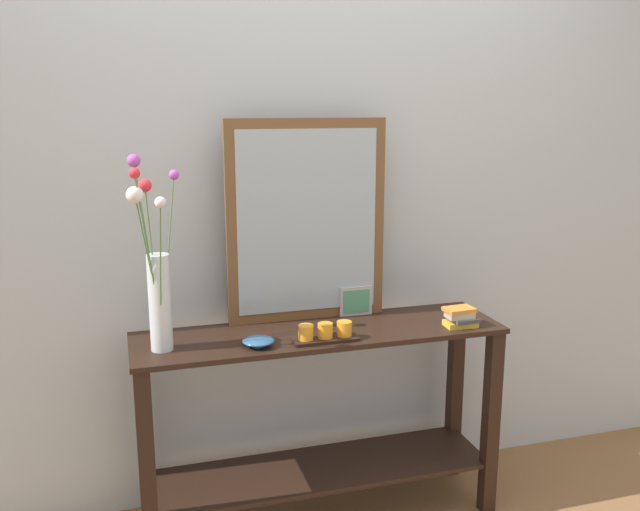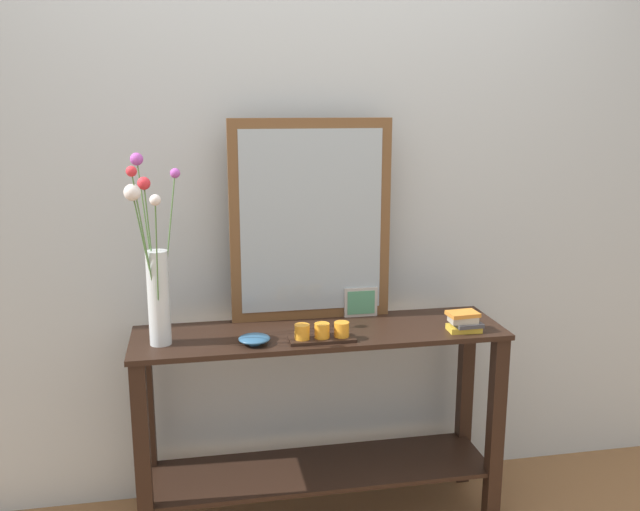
{
  "view_description": "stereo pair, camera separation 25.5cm",
  "coord_description": "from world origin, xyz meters",
  "px_view_note": "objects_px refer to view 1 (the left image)",
  "views": [
    {
      "loc": [
        -0.71,
        -2.38,
        1.66
      ],
      "look_at": [
        0.0,
        0.0,
        1.1
      ],
      "focal_mm": 38.12,
      "sensor_mm": 36.0,
      "label": 1
    },
    {
      "loc": [
        -0.47,
        -2.44,
        1.66
      ],
      "look_at": [
        0.0,
        0.0,
        1.1
      ],
      "focal_mm": 38.12,
      "sensor_mm": 36.0,
      "label": 2
    }
  ],
  "objects_px": {
    "console_table": "(320,405)",
    "decorative_bowl": "(258,341)",
    "mirror_leaning": "(307,221)",
    "book_stack": "(461,317)",
    "candle_tray": "(325,333)",
    "picture_frame_small": "(356,301)",
    "tall_vase_left": "(157,279)"
  },
  "relations": [
    {
      "from": "console_table",
      "to": "picture_frame_small",
      "type": "relative_size",
      "value": 10.37
    },
    {
      "from": "decorative_bowl",
      "to": "mirror_leaning",
      "type": "bearing_deg",
      "value": 45.92
    },
    {
      "from": "console_table",
      "to": "book_stack",
      "type": "bearing_deg",
      "value": -11.59
    },
    {
      "from": "console_table",
      "to": "candle_tray",
      "type": "distance_m",
      "value": 0.36
    },
    {
      "from": "book_stack",
      "to": "mirror_leaning",
      "type": "bearing_deg",
      "value": 153.47
    },
    {
      "from": "console_table",
      "to": "decorative_bowl",
      "type": "distance_m",
      "value": 0.44
    },
    {
      "from": "tall_vase_left",
      "to": "candle_tray",
      "type": "bearing_deg",
      "value": -7.32
    },
    {
      "from": "picture_frame_small",
      "to": "book_stack",
      "type": "distance_m",
      "value": 0.43
    },
    {
      "from": "candle_tray",
      "to": "picture_frame_small",
      "type": "height_order",
      "value": "picture_frame_small"
    },
    {
      "from": "decorative_bowl",
      "to": "book_stack",
      "type": "height_order",
      "value": "book_stack"
    },
    {
      "from": "tall_vase_left",
      "to": "decorative_bowl",
      "type": "bearing_deg",
      "value": -10.83
    },
    {
      "from": "console_table",
      "to": "tall_vase_left",
      "type": "distance_m",
      "value": 0.83
    },
    {
      "from": "console_table",
      "to": "mirror_leaning",
      "type": "distance_m",
      "value": 0.73
    },
    {
      "from": "tall_vase_left",
      "to": "decorative_bowl",
      "type": "xyz_separation_m",
      "value": [
        0.34,
        -0.07,
        -0.24
      ]
    },
    {
      "from": "console_table",
      "to": "candle_tray",
      "type": "relative_size",
      "value": 5.85
    },
    {
      "from": "tall_vase_left",
      "to": "candle_tray",
      "type": "distance_m",
      "value": 0.64
    },
    {
      "from": "tall_vase_left",
      "to": "book_stack",
      "type": "height_order",
      "value": "tall_vase_left"
    },
    {
      "from": "console_table",
      "to": "tall_vase_left",
      "type": "relative_size",
      "value": 2.09
    },
    {
      "from": "candle_tray",
      "to": "decorative_bowl",
      "type": "height_order",
      "value": "candle_tray"
    },
    {
      "from": "console_table",
      "to": "decorative_bowl",
      "type": "height_order",
      "value": "decorative_bowl"
    },
    {
      "from": "mirror_leaning",
      "to": "picture_frame_small",
      "type": "height_order",
      "value": "mirror_leaning"
    },
    {
      "from": "console_table",
      "to": "candle_tray",
      "type": "height_order",
      "value": "candle_tray"
    },
    {
      "from": "decorative_bowl",
      "to": "book_stack",
      "type": "relative_size",
      "value": 0.88
    },
    {
      "from": "console_table",
      "to": "book_stack",
      "type": "relative_size",
      "value": 10.88
    },
    {
      "from": "tall_vase_left",
      "to": "book_stack",
      "type": "distance_m",
      "value": 1.17
    },
    {
      "from": "console_table",
      "to": "decorative_bowl",
      "type": "xyz_separation_m",
      "value": [
        -0.26,
        -0.1,
        0.33
      ]
    },
    {
      "from": "candle_tray",
      "to": "mirror_leaning",
      "type": "bearing_deg",
      "value": 88.13
    },
    {
      "from": "mirror_leaning",
      "to": "candle_tray",
      "type": "xyz_separation_m",
      "value": [
        -0.01,
        -0.28,
        -0.37
      ]
    },
    {
      "from": "candle_tray",
      "to": "book_stack",
      "type": "relative_size",
      "value": 1.86
    },
    {
      "from": "console_table",
      "to": "picture_frame_small",
      "type": "bearing_deg",
      "value": 36.03
    },
    {
      "from": "mirror_leaning",
      "to": "tall_vase_left",
      "type": "xyz_separation_m",
      "value": [
        -0.6,
        -0.2,
        -0.14
      ]
    },
    {
      "from": "decorative_bowl",
      "to": "tall_vase_left",
      "type": "bearing_deg",
      "value": 169.17
    }
  ]
}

